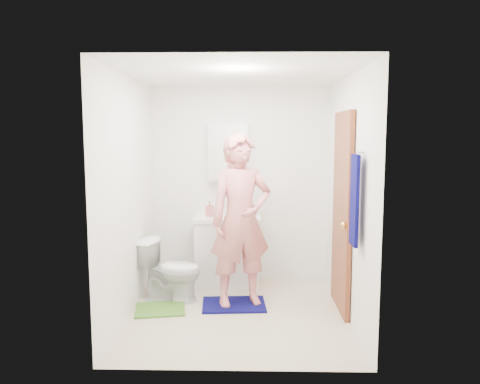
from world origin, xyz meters
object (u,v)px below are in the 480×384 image
medicine_cabinet (228,152)px  soap_dispenser (210,209)px  towel (355,200)px  vanity_cabinet (228,252)px  toothbrush_cup (253,210)px  man (241,220)px  toilet (171,270)px

medicine_cabinet → soap_dispenser: bearing=-128.2°
medicine_cabinet → towel: bearing=-55.4°
vanity_cabinet → toothbrush_cup: bearing=19.5°
vanity_cabinet → towel: (1.18, -1.48, 0.85)m
toothbrush_cup → towel: bearing=-61.1°
towel → toothbrush_cup: towel is taller
towel → man: bearing=142.3°
toilet → toothbrush_cup: (0.90, 0.65, 0.56)m
towel → toothbrush_cup: bearing=118.9°
vanity_cabinet → toilet: size_ratio=1.18×
medicine_cabinet → towel: size_ratio=0.87×
soap_dispenser → towel: bearing=-46.0°
vanity_cabinet → medicine_cabinet: medicine_cabinet is taller
toilet → medicine_cabinet: bearing=-26.5°
medicine_cabinet → soap_dispenser: 0.74m
medicine_cabinet → vanity_cabinet: bearing=-90.0°
medicine_cabinet → towel: 2.11m
soap_dispenser → vanity_cabinet: bearing=11.9°
medicine_cabinet → toilet: (-0.60, -0.77, -1.26)m
man → towel: bearing=-55.8°
towel → soap_dispenser: bearing=134.0°
towel → man: man is taller
toilet → vanity_cabinet: bearing=-36.3°
toothbrush_cup → man: man is taller
soap_dispenser → toilet: bearing=-127.7°
medicine_cabinet → toothbrush_cup: 0.77m
medicine_cabinet → soap_dispenser: (-0.21, -0.27, -0.66)m
toilet → man: size_ratio=0.38×
vanity_cabinet → soap_dispenser: bearing=-168.1°
toilet → soap_dispenser: soap_dispenser is taller
toothbrush_cup → man: size_ratio=0.08×
medicine_cabinet → man: bearing=-79.5°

